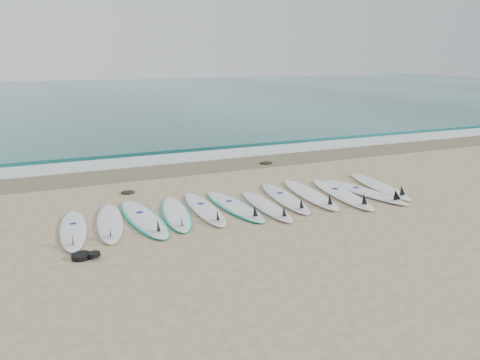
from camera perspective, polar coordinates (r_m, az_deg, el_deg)
name	(u,v)px	position (r m, az deg, el deg)	size (l,w,h in m)	color
ground	(249,207)	(10.45, 1.09, -3.26)	(120.00, 120.00, 0.00)	tan
ocean	(87,96)	(41.85, -18.10, 9.72)	(120.00, 55.00, 0.03)	#206563
wet_sand_band	(192,168)	(14.14, -5.86, 1.52)	(120.00, 1.80, 0.01)	#6E6249
foam_band	(179,158)	(15.44, -7.46, 2.67)	(120.00, 1.40, 0.04)	silver
wave_crest	(167,149)	(16.85, -8.91, 3.74)	(120.00, 1.00, 0.10)	#206563
surfboard_0	(73,230)	(9.48, -19.69, -5.76)	(0.67, 2.38, 0.30)	white
surfboard_1	(110,223)	(9.66, -15.59, -5.02)	(0.81, 2.48, 0.31)	white
surfboard_2	(144,218)	(9.76, -11.62, -4.59)	(0.83, 2.70, 0.34)	white
surfboard_3	(176,214)	(9.94, -7.77, -4.09)	(0.91, 2.42, 0.30)	white
surfboard_4	(205,209)	(10.14, -4.29, -3.54)	(0.61, 2.52, 0.32)	white
surfboard_5	(235,206)	(10.33, -0.63, -3.19)	(0.81, 2.57, 0.32)	white
surfboard_6	(267,206)	(10.33, 3.31, -3.19)	(0.58, 2.43, 0.31)	silver
surfboard_7	(285,198)	(10.93, 5.55, -2.19)	(0.82, 2.64, 0.33)	silver
surfboard_8	(311,194)	(11.27, 8.63, -1.76)	(0.81, 2.75, 0.35)	white
surfboard_9	(342,194)	(11.44, 12.36, -1.67)	(0.88, 2.84, 0.36)	white
surfboard_10	(366,192)	(11.77, 15.12, -1.39)	(0.96, 2.69, 0.34)	white
surfboard_11	(380,186)	(12.36, 16.72, -0.74)	(0.92, 2.74, 0.34)	white
seaweed_near	(128,192)	(11.75, -13.51, -1.44)	(0.34, 0.27, 0.07)	black
seaweed_far	(266,163)	(14.56, 3.21, 2.11)	(0.41, 0.32, 0.08)	black
leash_coil	(84,256)	(8.26, -18.46, -8.75)	(0.46, 0.36, 0.11)	black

